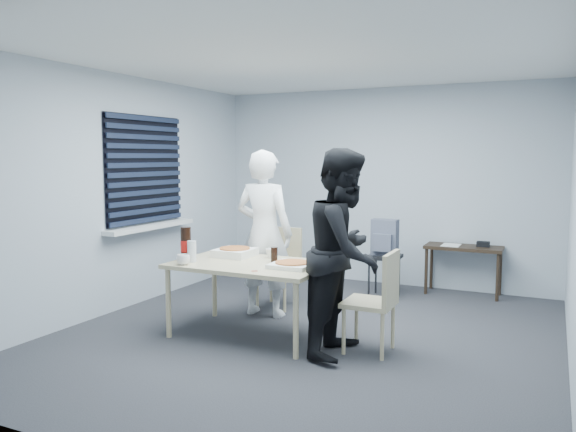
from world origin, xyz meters
The scene contains 19 objects.
room centered at (-2.20, 0.40, 1.44)m, with size 5.00×5.00×5.00m.
dining_table centered at (-0.49, -0.22, 0.64)m, with size 1.44×0.91×0.70m.
chair_far centered at (-0.70, 0.88, 0.51)m, with size 0.42×0.42×0.89m.
chair_right centered at (0.75, -0.17, 0.51)m, with size 0.42×0.42×0.89m.
person_white centered at (-0.69, 0.45, 0.89)m, with size 0.65×0.42×1.77m, color white.
person_black centered at (0.48, -0.29, 0.89)m, with size 0.86×0.47×1.77m, color black.
side_table centered at (1.11, 2.28, 0.53)m, with size 0.91×0.41×0.61m.
stool centered at (0.26, 1.75, 0.41)m, with size 0.37×0.37×0.52m.
backpack centered at (0.26, 1.74, 0.73)m, with size 0.31×0.23×0.43m.
pizza_box_a centered at (-0.79, 0.01, 0.74)m, with size 0.36×0.36×0.09m.
pizza_box_b centered at (-0.04, -0.25, 0.72)m, with size 0.36×0.36×0.05m.
mug_a centered at (-1.00, -0.58, 0.75)m, with size 0.12×0.12×0.10m, color white.
mug_b centered at (-0.43, 0.09, 0.75)m, with size 0.10×0.10×0.09m, color white.
cola_glass centered at (-0.29, -0.10, 0.77)m, with size 0.07×0.07×0.14m, color black.
soda_bottle centered at (-1.10, -0.39, 0.86)m, with size 0.10×0.10×0.33m.
plastic_cups centered at (-1.01, -0.42, 0.80)m, with size 0.09×0.09×0.20m, color silver.
rubber_band centered at (-0.26, -0.55, 0.70)m, with size 0.06×0.06×0.00m, color red.
papers centered at (0.96, 2.27, 0.61)m, with size 0.21×0.29×0.00m, color white.
black_box centered at (1.33, 2.32, 0.64)m, with size 0.15×0.10×0.06m, color black.
Camera 1 is at (2.08, -4.78, 1.70)m, focal length 35.00 mm.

